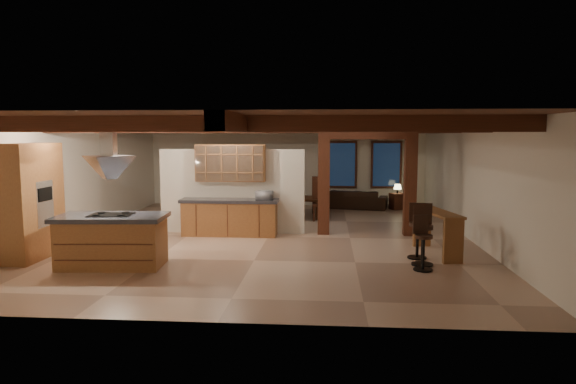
{
  "coord_description": "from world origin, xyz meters",
  "views": [
    {
      "loc": [
        1.5,
        -12.72,
        2.57
      ],
      "look_at": [
        0.47,
        0.5,
        1.09
      ],
      "focal_mm": 32.0,
      "sensor_mm": 36.0,
      "label": 1
    }
  ],
  "objects_px": {
    "dining_table": "(296,207)",
    "kitchen_island": "(112,240)",
    "sofa": "(355,199)",
    "bar_counter": "(437,225)"
  },
  "relations": [
    {
      "from": "kitchen_island",
      "to": "bar_counter",
      "type": "height_order",
      "value": "kitchen_island"
    },
    {
      "from": "kitchen_island",
      "to": "bar_counter",
      "type": "relative_size",
      "value": 1.16
    },
    {
      "from": "kitchen_island",
      "to": "dining_table",
      "type": "distance_m",
      "value": 7.19
    },
    {
      "from": "dining_table",
      "to": "kitchen_island",
      "type": "bearing_deg",
      "value": -100.03
    },
    {
      "from": "sofa",
      "to": "bar_counter",
      "type": "xyz_separation_m",
      "value": [
        1.39,
        -6.87,
        0.32
      ]
    },
    {
      "from": "sofa",
      "to": "dining_table",
      "type": "bearing_deg",
      "value": 56.98
    },
    {
      "from": "dining_table",
      "to": "sofa",
      "type": "distance_m",
      "value": 2.77
    },
    {
      "from": "kitchen_island",
      "to": "bar_counter",
      "type": "xyz_separation_m",
      "value": [
        6.55,
        1.54,
        0.12
      ]
    },
    {
      "from": "kitchen_island",
      "to": "sofa",
      "type": "distance_m",
      "value": 9.86
    },
    {
      "from": "kitchen_island",
      "to": "sofa",
      "type": "xyz_separation_m",
      "value": [
        5.16,
        8.4,
        -0.2
      ]
    }
  ]
}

